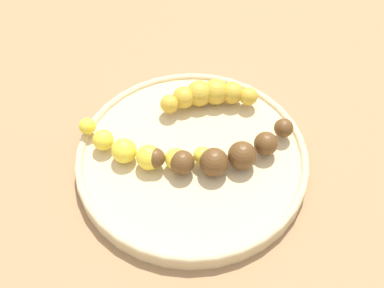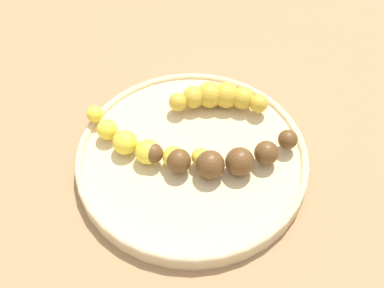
{
  "view_description": "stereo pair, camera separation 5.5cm",
  "coord_description": "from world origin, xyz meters",
  "px_view_note": "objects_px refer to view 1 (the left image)",
  "views": [
    {
      "loc": [
        -0.14,
        0.32,
        0.47
      ],
      "look_at": [
        0.0,
        0.0,
        0.04
      ],
      "focal_mm": 43.1,
      "sensor_mm": 36.0,
      "label": 1
    },
    {
      "loc": [
        -0.19,
        0.29,
        0.47
      ],
      "look_at": [
        0.0,
        0.0,
        0.04
      ],
      "focal_mm": 43.1,
      "sensor_mm": 36.0,
      "label": 2
    }
  ],
  "objects_px": {
    "banana_yellow": "(138,150)",
    "banana_overripe": "(226,154)",
    "banana_spotted": "(208,95)",
    "fruit_bowl": "(192,157)"
  },
  "relations": [
    {
      "from": "banana_spotted",
      "to": "banana_yellow",
      "type": "bearing_deg",
      "value": 129.19
    },
    {
      "from": "fruit_bowl",
      "to": "banana_overripe",
      "type": "relative_size",
      "value": 1.92
    },
    {
      "from": "banana_yellow",
      "to": "banana_spotted",
      "type": "height_order",
      "value": "banana_spotted"
    },
    {
      "from": "banana_yellow",
      "to": "banana_overripe",
      "type": "distance_m",
      "value": 0.11
    },
    {
      "from": "banana_yellow",
      "to": "banana_spotted",
      "type": "distance_m",
      "value": 0.13
    },
    {
      "from": "banana_spotted",
      "to": "fruit_bowl",
      "type": "bearing_deg",
      "value": 158.26
    },
    {
      "from": "banana_yellow",
      "to": "banana_spotted",
      "type": "bearing_deg",
      "value": 154.78
    },
    {
      "from": "banana_yellow",
      "to": "banana_spotted",
      "type": "relative_size",
      "value": 1.5
    },
    {
      "from": "fruit_bowl",
      "to": "banana_yellow",
      "type": "bearing_deg",
      "value": 29.16
    },
    {
      "from": "banana_yellow",
      "to": "banana_overripe",
      "type": "bearing_deg",
      "value": 103.75
    }
  ]
}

